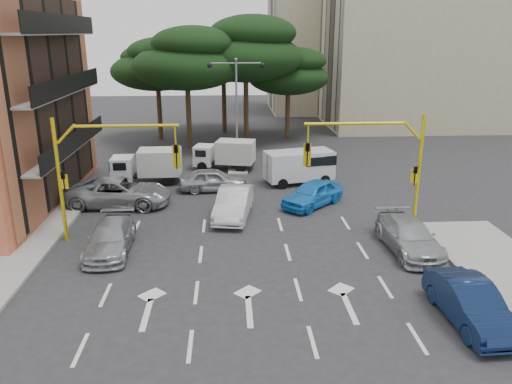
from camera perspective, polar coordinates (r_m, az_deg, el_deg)
ground at (r=23.08m, az=-1.33°, el=-7.01°), size 120.00×120.00×0.00m
median_strip at (r=38.17m, az=-2.16°, el=3.23°), size 1.40×6.00×0.15m
apartment_beige_near at (r=56.80m, az=18.84°, el=16.60°), size 20.20×12.15×18.70m
apartment_beige_far at (r=66.35m, az=8.96°, el=16.48°), size 16.20×12.15×16.70m
pine_left_near at (r=43.06m, az=-7.89°, el=14.90°), size 9.15×9.15×10.23m
pine_center at (r=44.94m, az=-1.10°, el=16.06°), size 9.98×9.98×11.16m
pine_left_far at (r=47.39m, az=-11.21°, el=14.15°), size 8.32×8.32×9.30m
pine_right at (r=47.36m, az=3.80°, el=13.59°), size 7.49×7.49×8.37m
pine_back at (r=49.93m, az=-3.71°, el=15.41°), size 9.15×9.15×10.23m
signal_mast_right at (r=24.80m, az=14.39°, el=3.72°), size 5.79×0.37×6.00m
signal_mast_left at (r=24.43m, az=-17.75°, el=3.22°), size 5.79×0.37×6.00m
street_lamp_center at (r=37.18m, az=-2.26°, el=11.24°), size 4.16×0.36×7.77m
car_white_hatch at (r=27.22m, az=-2.57°, el=-1.28°), size 2.41×5.00×1.58m
car_blue_compact at (r=29.15m, az=6.50°, el=-0.17°), size 4.33×4.29×1.48m
car_silver_wagon at (r=23.94m, az=-16.32°, el=-5.05°), size 2.07×4.76×1.36m
car_silver_cross_a at (r=29.99m, az=-15.32°, el=-0.03°), size 6.10×3.21×1.64m
car_silver_cross_b at (r=31.83m, az=-4.92°, el=1.41°), size 4.33×1.86×1.46m
car_navy_parked at (r=19.17m, az=23.29°, el=-11.61°), size 1.76×4.55×1.48m
car_silver_parked at (r=24.14m, az=17.07°, el=-4.82°), size 2.23×5.05×1.44m
van_white at (r=33.39m, az=4.93°, el=2.88°), size 4.80×3.01×2.23m
box_truck_a at (r=34.05m, az=-12.29°, el=2.87°), size 4.69×2.07×2.28m
box_truck_b at (r=36.69m, az=-3.58°, el=4.25°), size 4.75×2.82×2.19m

